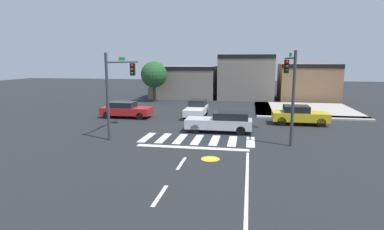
# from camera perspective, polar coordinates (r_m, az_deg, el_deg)

# --- Properties ---
(ground_plane) EXTENTS (120.00, 120.00, 0.00)m
(ground_plane) POSITION_cam_1_polar(r_m,az_deg,el_deg) (25.53, 2.57, -1.96)
(ground_plane) COLOR #232628
(crosswalk_near) EXTENTS (7.45, 2.76, 0.01)m
(crosswalk_near) POSITION_cam_1_polar(r_m,az_deg,el_deg) (21.19, 0.94, -4.38)
(crosswalk_near) COLOR silver
(crosswalk_near) RESTS_ON ground_plane
(lane_markings) EXTENTS (6.80, 20.25, 0.01)m
(lane_markings) POSITION_cam_1_polar(r_m,az_deg,el_deg) (13.94, 0.46, -12.01)
(lane_markings) COLOR white
(lane_markings) RESTS_ON ground_plane
(bike_detector_marking) EXTENTS (1.00, 1.00, 0.01)m
(bike_detector_marking) POSITION_cam_1_polar(r_m,az_deg,el_deg) (17.17, 3.27, -7.79)
(bike_detector_marking) COLOR yellow
(bike_detector_marking) RESTS_ON ground_plane
(curb_corner_northeast) EXTENTS (10.00, 10.60, 0.15)m
(curb_corner_northeast) POSITION_cam_1_polar(r_m,az_deg,el_deg) (34.97, 18.62, 0.84)
(curb_corner_northeast) COLOR #B2AA9E
(curb_corner_northeast) RESTS_ON ground_plane
(storefront_row) EXTENTS (24.31, 6.96, 5.87)m
(storefront_row) POSITION_cam_1_polar(r_m,az_deg,el_deg) (44.16, 9.38, 6.18)
(storefront_row) COLOR gray
(storefront_row) RESTS_ON ground_plane
(traffic_signal_southwest) EXTENTS (0.32, 5.86, 5.63)m
(traffic_signal_southwest) POSITION_cam_1_polar(r_m,az_deg,el_deg) (23.19, -12.67, 6.23)
(traffic_signal_southwest) COLOR #383A3D
(traffic_signal_southwest) RESTS_ON ground_plane
(traffic_signal_southeast) EXTENTS (0.32, 5.55, 5.74)m
(traffic_signal_southeast) POSITION_cam_1_polar(r_m,az_deg,el_deg) (21.93, 17.03, 6.23)
(traffic_signal_southeast) COLOR #383A3D
(traffic_signal_southeast) RESTS_ON ground_plane
(car_white) EXTENTS (1.70, 4.12, 1.51)m
(car_white) POSITION_cam_1_polar(r_m,az_deg,el_deg) (29.49, 0.81, 1.11)
(car_white) COLOR white
(car_white) RESTS_ON ground_plane
(car_silver) EXTENTS (4.75, 1.75, 1.49)m
(car_silver) POSITION_cam_1_polar(r_m,az_deg,el_deg) (23.29, 5.29, -1.21)
(car_silver) COLOR #B7BABF
(car_silver) RESTS_ON ground_plane
(car_yellow) EXTENTS (4.38, 1.92, 1.53)m
(car_yellow) POSITION_cam_1_polar(r_m,az_deg,el_deg) (27.45, 18.49, 0.02)
(car_yellow) COLOR gold
(car_yellow) RESTS_ON ground_plane
(car_red) EXTENTS (4.50, 1.94, 1.44)m
(car_red) POSITION_cam_1_polar(r_m,az_deg,el_deg) (29.78, -11.72, 0.98)
(car_red) COLOR red
(car_red) RESTS_ON ground_plane
(roadside_tree) EXTENTS (3.26, 3.26, 5.03)m
(roadside_tree) POSITION_cam_1_polar(r_m,az_deg,el_deg) (40.58, -6.78, 7.13)
(roadside_tree) COLOR #4C3823
(roadside_tree) RESTS_ON ground_plane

